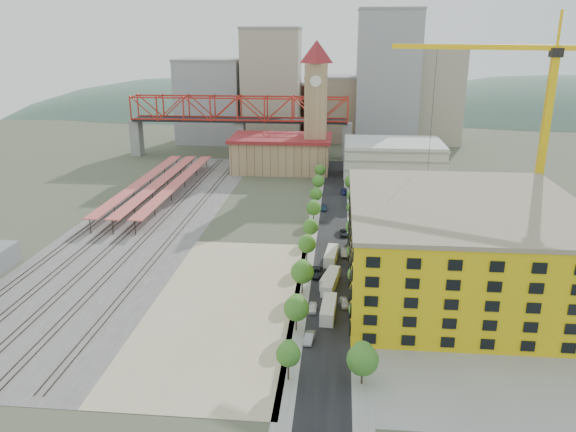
# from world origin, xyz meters

# --- Properties ---
(ground) EXTENTS (400.00, 400.00, 0.00)m
(ground) POSITION_xyz_m (0.00, 0.00, 0.00)
(ground) COLOR #474C38
(ground) RESTS_ON ground
(ballast_strip) EXTENTS (36.00, 165.00, 0.06)m
(ballast_strip) POSITION_xyz_m (-36.00, 17.50, 0.03)
(ballast_strip) COLOR #605E59
(ballast_strip) RESTS_ON ground
(dirt_lot) EXTENTS (28.00, 67.00, 0.06)m
(dirt_lot) POSITION_xyz_m (-4.00, -31.50, 0.03)
(dirt_lot) COLOR tan
(dirt_lot) RESTS_ON ground
(street_asphalt) EXTENTS (12.00, 170.00, 0.06)m
(street_asphalt) POSITION_xyz_m (16.00, 15.00, 0.03)
(street_asphalt) COLOR black
(street_asphalt) RESTS_ON ground
(sidewalk_west) EXTENTS (3.00, 170.00, 0.04)m
(sidewalk_west) POSITION_xyz_m (10.50, 15.00, 0.02)
(sidewalk_west) COLOR gray
(sidewalk_west) RESTS_ON ground
(sidewalk_east) EXTENTS (3.00, 170.00, 0.04)m
(sidewalk_east) POSITION_xyz_m (21.50, 15.00, 0.02)
(sidewalk_east) COLOR gray
(sidewalk_east) RESTS_ON ground
(construction_pad) EXTENTS (50.00, 90.00, 0.06)m
(construction_pad) POSITION_xyz_m (45.00, -20.00, 0.03)
(construction_pad) COLOR gray
(construction_pad) RESTS_ON ground
(rail_tracks) EXTENTS (26.56, 160.00, 0.18)m
(rail_tracks) POSITION_xyz_m (-37.80, 17.50, 0.15)
(rail_tracks) COLOR #382B23
(rail_tracks) RESTS_ON ground
(platform_canopies) EXTENTS (16.00, 80.00, 4.12)m
(platform_canopies) POSITION_xyz_m (-41.00, 45.00, 3.99)
(platform_canopies) COLOR #D65452
(platform_canopies) RESTS_ON ground
(station_hall) EXTENTS (38.00, 24.00, 13.10)m
(station_hall) POSITION_xyz_m (-5.00, 82.00, 6.67)
(station_hall) COLOR tan
(station_hall) RESTS_ON ground
(clock_tower) EXTENTS (12.00, 12.00, 52.00)m
(clock_tower) POSITION_xyz_m (8.00, 79.99, 28.70)
(clock_tower) COLOR tan
(clock_tower) RESTS_ON ground
(parking_garage) EXTENTS (34.00, 26.00, 14.00)m
(parking_garage) POSITION_xyz_m (36.00, 70.00, 7.00)
(parking_garage) COLOR silver
(parking_garage) RESTS_ON ground
(truss_bridge) EXTENTS (94.00, 9.60, 25.60)m
(truss_bridge) POSITION_xyz_m (-25.00, 105.00, 18.86)
(truss_bridge) COLOR gray
(truss_bridge) RESTS_ON ground
(construction_building) EXTENTS (44.60, 50.60, 18.80)m
(construction_building) POSITION_xyz_m (42.00, -20.00, 9.41)
(construction_building) COLOR yellow
(construction_building) RESTS_ON ground
(street_trees) EXTENTS (15.40, 124.40, 8.00)m
(street_trees) POSITION_xyz_m (16.00, 5.00, 0.00)
(street_trees) COLOR #2F7021
(street_trees) RESTS_ON ground
(skyline) EXTENTS (133.00, 46.00, 60.00)m
(skyline) POSITION_xyz_m (7.47, 142.31, 22.81)
(skyline) COLOR #9EA0A3
(skyline) RESTS_ON ground
(distant_hills) EXTENTS (647.00, 264.00, 227.00)m
(distant_hills) POSITION_xyz_m (45.28, 260.00, -79.54)
(distant_hills) COLOR #4C6B59
(distant_hills) RESTS_ON ground
(tower_crane) EXTENTS (47.41, 23.42, 54.94)m
(tower_crane) POSITION_xyz_m (61.10, 7.59, 33.91)
(tower_crane) COLOR yellow
(tower_crane) RESTS_ON ground
(site_trailer_a) EXTENTS (3.03, 9.57, 2.58)m
(site_trailer_a) POSITION_xyz_m (16.00, -34.03, 1.29)
(site_trailer_a) COLOR silver
(site_trailer_a) RESTS_ON ground
(site_trailer_b) EXTENTS (3.56, 9.11, 2.43)m
(site_trailer_b) POSITION_xyz_m (16.00, -22.61, 1.21)
(site_trailer_b) COLOR silver
(site_trailer_b) RESTS_ON ground
(site_trailer_c) EXTENTS (4.23, 9.09, 2.41)m
(site_trailer_c) POSITION_xyz_m (16.00, -19.95, 1.20)
(site_trailer_c) COLOR silver
(site_trailer_c) RESTS_ON ground
(site_trailer_d) EXTENTS (3.38, 9.66, 2.59)m
(site_trailer_d) POSITION_xyz_m (16.00, -7.49, 1.30)
(site_trailer_d) COLOR silver
(site_trailer_d) RESTS_ON ground
(car_0) EXTENTS (1.62, 4.01, 1.36)m
(car_0) POSITION_xyz_m (13.00, -32.55, 0.68)
(car_0) COLOR white
(car_0) RESTS_ON ground
(car_1) EXTENTS (2.04, 4.48, 1.42)m
(car_1) POSITION_xyz_m (13.00, -43.68, 0.71)
(car_1) COLOR gray
(car_1) RESTS_ON ground
(car_2) EXTENTS (2.68, 5.72, 1.58)m
(car_2) POSITION_xyz_m (13.00, -16.25, 0.79)
(car_2) COLOR black
(car_2) RESTS_ON ground
(car_3) EXTENTS (1.89, 4.54, 1.31)m
(car_3) POSITION_xyz_m (13.00, 31.61, 0.65)
(car_3) COLOR navy
(car_3) RESTS_ON ground
(car_4) EXTENTS (2.25, 4.35, 1.42)m
(car_4) POSITION_xyz_m (19.00, -30.01, 0.71)
(car_4) COLOR silver
(car_4) RESTS_ON ground
(car_5) EXTENTS (1.71, 4.78, 1.57)m
(car_5) POSITION_xyz_m (19.00, -3.84, 0.78)
(car_5) COLOR #939498
(car_5) RESTS_ON ground
(car_6) EXTENTS (2.36, 4.87, 1.34)m
(car_6) POSITION_xyz_m (19.00, 9.98, 0.67)
(car_6) COLOR black
(car_6) RESTS_ON ground
(car_7) EXTENTS (2.48, 5.11, 1.43)m
(car_7) POSITION_xyz_m (19.00, 49.92, 0.72)
(car_7) COLOR navy
(car_7) RESTS_ON ground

